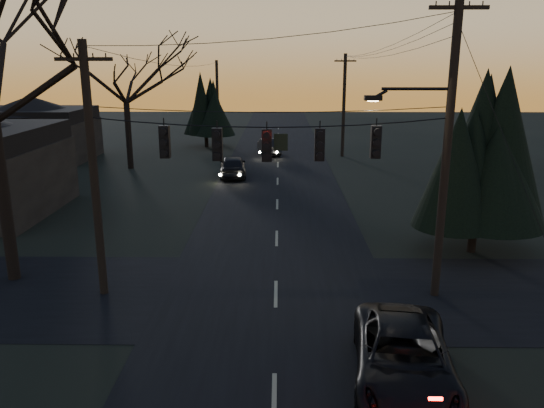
{
  "coord_description": "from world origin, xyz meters",
  "views": [
    {
      "loc": [
        0.1,
        -6.99,
        7.81
      ],
      "look_at": [
        -0.13,
        9.83,
        3.3
      ],
      "focal_mm": 35.0,
      "sensor_mm": 36.0,
      "label": 1
    }
  ],
  "objects_px": {
    "utility_pole_right": "(434,295)",
    "suv_near": "(403,358)",
    "sedan_oncoming_b": "(269,146)",
    "sedan_oncoming_a": "(233,166)",
    "utility_pole_far_r": "(342,156)",
    "utility_pole_left": "(104,293)",
    "utility_pole_far_l": "(219,142)",
    "evergreen_right": "(481,154)"
  },
  "relations": [
    {
      "from": "utility_pole_far_l",
      "to": "evergreen_right",
      "type": "xyz_separation_m",
      "value": [
        14.3,
        -31.59,
        4.22
      ]
    },
    {
      "from": "utility_pole_far_r",
      "to": "sedan_oncoming_b",
      "type": "xyz_separation_m",
      "value": [
        -6.3,
        0.81,
        0.72
      ]
    },
    {
      "from": "utility_pole_left",
      "to": "suv_near",
      "type": "bearing_deg",
      "value": -29.77
    },
    {
      "from": "utility_pole_left",
      "to": "sedan_oncoming_a",
      "type": "relative_size",
      "value": 1.93
    },
    {
      "from": "utility_pole_left",
      "to": "utility_pole_far_r",
      "type": "height_order",
      "value": "same"
    },
    {
      "from": "utility_pole_far_l",
      "to": "suv_near",
      "type": "xyz_separation_m",
      "value": [
        9.2,
        -41.26,
        0.72
      ]
    },
    {
      "from": "sedan_oncoming_a",
      "to": "sedan_oncoming_b",
      "type": "distance_m",
      "value": 9.61
    },
    {
      "from": "utility_pole_right",
      "to": "sedan_oncoming_b",
      "type": "relative_size",
      "value": 2.3
    },
    {
      "from": "utility_pole_left",
      "to": "utility_pole_far_l",
      "type": "relative_size",
      "value": 1.06
    },
    {
      "from": "evergreen_right",
      "to": "sedan_oncoming_b",
      "type": "xyz_separation_m",
      "value": [
        -9.1,
        24.39,
        -3.5
      ]
    },
    {
      "from": "sedan_oncoming_b",
      "to": "suv_near",
      "type": "bearing_deg",
      "value": 86.43
    },
    {
      "from": "utility_pole_far_l",
      "to": "suv_near",
      "type": "relative_size",
      "value": 1.54
    },
    {
      "from": "evergreen_right",
      "to": "sedan_oncoming_a",
      "type": "height_order",
      "value": "evergreen_right"
    },
    {
      "from": "utility_pole_left",
      "to": "evergreen_right",
      "type": "bearing_deg",
      "value": 17.16
    },
    {
      "from": "utility_pole_right",
      "to": "suv_near",
      "type": "distance_m",
      "value": 5.79
    },
    {
      "from": "utility_pole_right",
      "to": "sedan_oncoming_a",
      "type": "relative_size",
      "value": 2.27
    },
    {
      "from": "sedan_oncoming_a",
      "to": "utility_pole_left",
      "type": "bearing_deg",
      "value": 76.34
    },
    {
      "from": "utility_pole_right",
      "to": "sedan_oncoming_b",
      "type": "bearing_deg",
      "value": 102.34
    },
    {
      "from": "evergreen_right",
      "to": "sedan_oncoming_a",
      "type": "relative_size",
      "value": 1.65
    },
    {
      "from": "evergreen_right",
      "to": "suv_near",
      "type": "relative_size",
      "value": 1.39
    },
    {
      "from": "utility_pole_left",
      "to": "sedan_oncoming_b",
      "type": "relative_size",
      "value": 1.96
    },
    {
      "from": "utility_pole_right",
      "to": "evergreen_right",
      "type": "bearing_deg",
      "value": 57.64
    },
    {
      "from": "utility_pole_far_r",
      "to": "utility_pole_far_l",
      "type": "relative_size",
      "value": 1.06
    },
    {
      "from": "utility_pole_left",
      "to": "utility_pole_right",
      "type": "bearing_deg",
      "value": 0.0
    },
    {
      "from": "utility_pole_left",
      "to": "sedan_oncoming_b",
      "type": "distance_m",
      "value": 29.28
    },
    {
      "from": "evergreen_right",
      "to": "utility_pole_far_r",
      "type": "bearing_deg",
      "value": 96.76
    },
    {
      "from": "suv_near",
      "to": "sedan_oncoming_b",
      "type": "xyz_separation_m",
      "value": [
        -4.0,
        34.07,
        -0.01
      ]
    },
    {
      "from": "utility_pole_right",
      "to": "utility_pole_left",
      "type": "distance_m",
      "value": 11.5
    },
    {
      "from": "utility_pole_right",
      "to": "utility_pole_far_r",
      "type": "distance_m",
      "value": 28.0
    },
    {
      "from": "utility_pole_right",
      "to": "utility_pole_far_r",
      "type": "bearing_deg",
      "value": 90.0
    },
    {
      "from": "utility_pole_far_l",
      "to": "sedan_oncoming_a",
      "type": "relative_size",
      "value": 1.82
    },
    {
      "from": "evergreen_right",
      "to": "sedan_oncoming_b",
      "type": "distance_m",
      "value": 26.27
    },
    {
      "from": "evergreen_right",
      "to": "suv_near",
      "type": "height_order",
      "value": "evergreen_right"
    },
    {
      "from": "sedan_oncoming_a",
      "to": "sedan_oncoming_b",
      "type": "relative_size",
      "value": 1.01
    },
    {
      "from": "utility_pole_right",
      "to": "utility_pole_far_l",
      "type": "bearing_deg",
      "value": 107.72
    },
    {
      "from": "utility_pole_right",
      "to": "sedan_oncoming_b",
      "type": "xyz_separation_m",
      "value": [
        -6.3,
        28.81,
        0.72
      ]
    },
    {
      "from": "sedan_oncoming_b",
      "to": "utility_pole_left",
      "type": "bearing_deg",
      "value": 69.5
    },
    {
      "from": "utility_pole_far_r",
      "to": "sedan_oncoming_b",
      "type": "distance_m",
      "value": 6.39
    },
    {
      "from": "utility_pole_far_r",
      "to": "suv_near",
      "type": "relative_size",
      "value": 1.64
    },
    {
      "from": "sedan_oncoming_b",
      "to": "sedan_oncoming_a",
      "type": "bearing_deg",
      "value": 65.58
    },
    {
      "from": "evergreen_right",
      "to": "suv_near",
      "type": "bearing_deg",
      "value": -117.78
    },
    {
      "from": "utility_pole_far_l",
      "to": "sedan_oncoming_b",
      "type": "relative_size",
      "value": 1.84
    }
  ]
}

